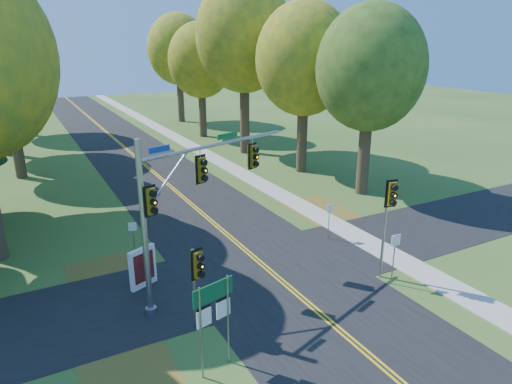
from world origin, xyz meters
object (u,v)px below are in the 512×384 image
info_kiosk (143,268)px  east_signal_pole (389,205)px  route_sign_cluster (214,308)px  traffic_mast (185,195)px

info_kiosk → east_signal_pole: bearing=-48.6°
route_sign_cluster → info_kiosk: size_ratio=1.77×
traffic_mast → info_kiosk: size_ratio=4.01×
traffic_mast → route_sign_cluster: size_ratio=2.26×
traffic_mast → east_signal_pole: size_ratio=1.57×
route_sign_cluster → info_kiosk: bearing=81.3°
traffic_mast → info_kiosk: bearing=112.8°
traffic_mast → route_sign_cluster: bearing=-118.9°
east_signal_pole → info_kiosk: bearing=167.2°
traffic_mast → info_kiosk: (-1.50, 1.69, -3.62)m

